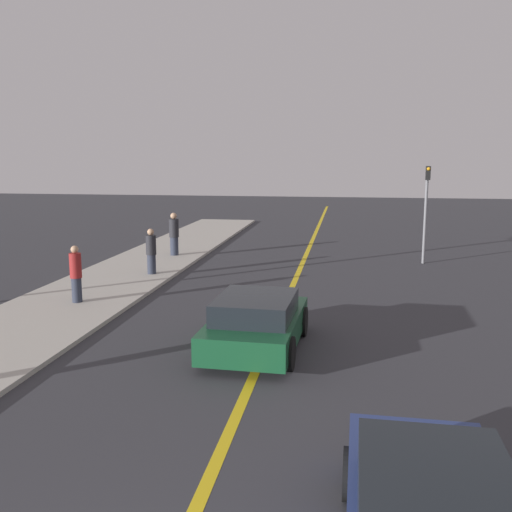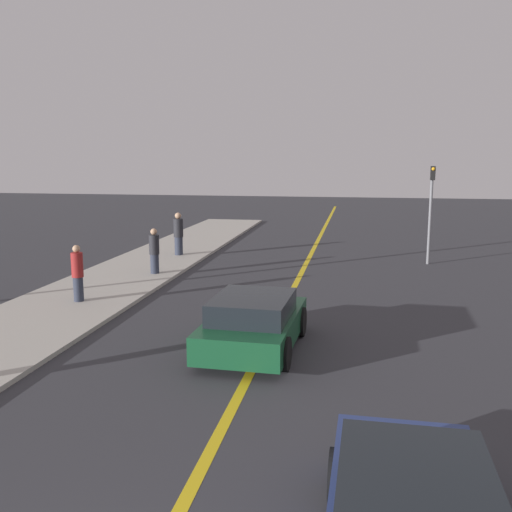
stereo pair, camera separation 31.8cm
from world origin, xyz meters
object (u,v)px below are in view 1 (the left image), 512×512
(pedestrian_far_standing, at_px, (151,251))
(traffic_light, at_px, (426,204))
(pedestrian_by_sign, at_px, (174,234))
(pedestrian_mid_group, at_px, (76,274))
(car_ahead_center, at_px, (256,323))

(pedestrian_far_standing, xyz_separation_m, traffic_light, (10.14, 4.26, 1.50))
(pedestrian_by_sign, xyz_separation_m, traffic_light, (10.52, 0.26, 1.41))
(traffic_light, bearing_deg, pedestrian_mid_group, -141.92)
(car_ahead_center, xyz_separation_m, traffic_light, (5.10, 11.56, 1.81))
(car_ahead_center, xyz_separation_m, pedestrian_mid_group, (-5.83, 3.00, 0.33))
(pedestrian_by_sign, distance_m, traffic_light, 10.62)
(car_ahead_center, distance_m, traffic_light, 12.76)
(pedestrian_mid_group, height_order, traffic_light, traffic_light)
(car_ahead_center, height_order, pedestrian_far_standing, pedestrian_far_standing)
(pedestrian_far_standing, distance_m, traffic_light, 11.10)
(pedestrian_mid_group, bearing_deg, pedestrian_far_standing, 79.71)
(pedestrian_mid_group, xyz_separation_m, pedestrian_by_sign, (0.41, 8.30, 0.07))
(pedestrian_far_standing, relative_size, traffic_light, 0.42)
(car_ahead_center, distance_m, pedestrian_mid_group, 6.56)
(pedestrian_far_standing, height_order, pedestrian_by_sign, pedestrian_by_sign)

